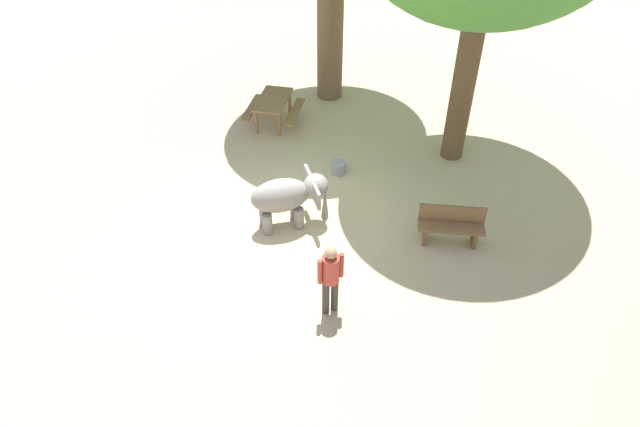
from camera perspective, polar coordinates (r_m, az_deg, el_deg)
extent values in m
plane|color=tan|center=(12.69, -2.83, -0.53)|extent=(60.00, 60.00, 0.00)
cylinder|color=gray|center=(12.57, -2.57, 0.56)|extent=(0.22, 0.22, 0.52)
cylinder|color=gray|center=(12.30, -2.17, -0.46)|extent=(0.22, 0.22, 0.52)
cylinder|color=gray|center=(12.47, -5.74, 0.00)|extent=(0.22, 0.22, 0.52)
cylinder|color=gray|center=(12.20, -5.41, -1.05)|extent=(0.22, 0.22, 0.52)
ellipsoid|color=gray|center=(12.02, -4.09, 1.84)|extent=(1.44, 1.24, 0.78)
sphere|color=gray|center=(12.10, -0.42, 2.84)|extent=(0.55, 0.55, 0.55)
cone|color=gray|center=(12.45, 0.51, 1.19)|extent=(0.17, 0.17, 0.87)
cube|color=gray|center=(12.37, -1.24, 3.76)|extent=(0.30, 0.42, 0.41)
cube|color=gray|center=(11.81, -0.34, 1.74)|extent=(0.30, 0.42, 0.41)
cylinder|color=#3F3833|center=(10.44, 0.60, -8.54)|extent=(0.14, 0.14, 0.82)
cylinder|color=#3F3833|center=(10.49, 1.51, -8.26)|extent=(0.14, 0.14, 0.82)
cylinder|color=#B23F33|center=(9.95, 1.10, -5.72)|extent=(0.32, 0.32, 0.58)
sphere|color=tan|center=(9.67, 1.13, -4.06)|extent=(0.22, 0.22, 0.22)
cylinder|color=#B23F33|center=(9.88, -0.02, -6.00)|extent=(0.09, 0.09, 0.55)
cylinder|color=#B23F33|center=(10.00, 2.21, -5.32)|extent=(0.09, 0.09, 0.55)
cylinder|color=brown|center=(14.14, 14.52, 12.79)|extent=(0.56, 0.56, 4.11)
cylinder|color=brown|center=(16.59, 1.07, 19.40)|extent=(0.76, 0.76, 4.81)
cube|color=brown|center=(12.10, 13.29, -1.35)|extent=(1.14, 1.37, 0.06)
cube|color=brown|center=(12.08, 13.40, 0.00)|extent=(0.86, 1.17, 0.40)
cube|color=brown|center=(12.34, 15.53, -2.36)|extent=(0.34, 0.27, 0.42)
cube|color=brown|center=(12.19, 10.68, -2.02)|extent=(0.34, 0.27, 0.42)
cube|color=olive|center=(15.79, -4.85, 11.55)|extent=(1.70, 1.45, 0.06)
cylinder|color=olive|center=(16.57, -5.31, 11.43)|extent=(0.10, 0.10, 0.72)
cylinder|color=olive|center=(16.41, -3.12, 11.24)|extent=(0.10, 0.10, 0.72)
cylinder|color=olive|center=(15.57, -6.51, 9.34)|extent=(0.10, 0.10, 0.72)
cylinder|color=olive|center=(15.41, -4.21, 9.13)|extent=(0.10, 0.10, 0.72)
cube|color=olive|center=(16.11, -6.95, 10.75)|extent=(1.41, 0.97, 0.05)
cube|color=olive|center=(15.80, -2.59, 10.37)|extent=(1.41, 0.97, 0.05)
cylinder|color=gray|center=(13.99, 1.91, 4.72)|extent=(0.36, 0.36, 0.32)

